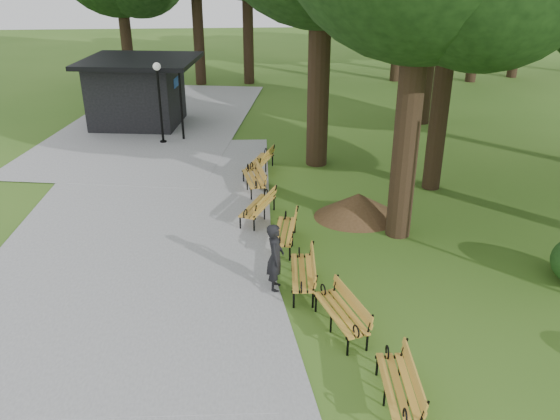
{
  "coord_description": "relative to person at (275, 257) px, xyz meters",
  "views": [
    {
      "loc": [
        -0.87,
        -12.81,
        7.54
      ],
      "look_at": [
        0.13,
        1.2,
        1.1
      ],
      "focal_mm": 36.59,
      "sensor_mm": 36.0,
      "label": 1
    }
  ],
  "objects": [
    {
      "name": "bench_3",
      "position": [
        0.4,
        2.18,
        -0.43
      ],
      "size": [
        0.96,
        1.98,
        0.88
      ],
      "primitive_type": null,
      "rotation": [
        0.0,
        0.0,
        -1.75
      ],
      "color": "gold",
      "rests_on": "ground"
    },
    {
      "name": "bench_4",
      "position": [
        -0.29,
        3.93,
        -0.43
      ],
      "size": [
        1.37,
        1.99,
        0.88
      ],
      "primitive_type": null,
      "rotation": [
        0.0,
        0.0,
        -2.0
      ],
      "color": "gold",
      "rests_on": "ground"
    },
    {
      "name": "dirt_mound",
      "position": [
        2.8,
        3.91,
        -0.48
      ],
      "size": [
        2.26,
        2.26,
        0.78
      ],
      "primitive_type": "cone",
      "color": "#47301C",
      "rests_on": "ground"
    },
    {
      "name": "ground",
      "position": [
        0.14,
        0.98,
        -0.87
      ],
      "size": [
        100.0,
        100.0,
        0.0
      ],
      "primitive_type": "plane",
      "color": "#365F1B",
      "rests_on": "ground"
    },
    {
      "name": "bench_2",
      "position": [
        0.65,
        -0.05,
        -0.43
      ],
      "size": [
        0.77,
        1.94,
        0.88
      ],
      "primitive_type": null,
      "rotation": [
        0.0,
        0.0,
        -1.64
      ],
      "color": "gold",
      "rests_on": "ground"
    },
    {
      "name": "person",
      "position": [
        0.0,
        0.0,
        0.0
      ],
      "size": [
        0.47,
        0.67,
        1.73
      ],
      "primitive_type": "imported",
      "rotation": [
        0.0,
        0.0,
        1.48
      ],
      "color": "black",
      "rests_on": "ground"
    },
    {
      "name": "bench_0",
      "position": [
        1.93,
        -4.08,
        -0.43
      ],
      "size": [
        0.76,
        1.94,
        0.88
      ],
      "primitive_type": null,
      "rotation": [
        0.0,
        0.0,
        -1.63
      ],
      "color": "gold",
      "rests_on": "ground"
    },
    {
      "name": "bench_6",
      "position": [
        -0.05,
        7.95,
        -0.43
      ],
      "size": [
        1.27,
        2.0,
        0.88
      ],
      "primitive_type": null,
      "rotation": [
        0.0,
        0.0,
        -1.93
      ],
      "color": "gold",
      "rests_on": "ground"
    },
    {
      "name": "bench_5",
      "position": [
        -0.35,
        6.24,
        -0.43
      ],
      "size": [
        0.91,
        1.97,
        0.88
      ],
      "primitive_type": null,
      "rotation": [
        0.0,
        0.0,
        -1.43
      ],
      "color": "gold",
      "rests_on": "ground"
    },
    {
      "name": "bench_1",
      "position": [
        1.29,
        -1.77,
        -0.43
      ],
      "size": [
        1.13,
        2.0,
        0.88
      ],
      "primitive_type": null,
      "rotation": [
        0.0,
        0.0,
        -1.3
      ],
      "color": "gold",
      "rests_on": "ground"
    },
    {
      "name": "kiosk",
      "position": [
        -5.47,
        14.67,
        0.69
      ],
      "size": [
        5.52,
        4.97,
        3.11
      ],
      "primitive_type": null,
      "rotation": [
        0.0,
        0.0,
        -0.14
      ],
      "color": "black",
      "rests_on": "ground"
    },
    {
      "name": "path",
      "position": [
        -3.86,
        3.98,
        -0.84
      ],
      "size": [
        12.0,
        38.0,
        0.06
      ],
      "primitive_type": "cube",
      "color": "gray",
      "rests_on": "ground"
    },
    {
      "name": "lamp_post",
      "position": [
        -4.04,
        11.79,
        1.55
      ],
      "size": [
        0.32,
        0.32,
        3.39
      ],
      "color": "black",
      "rests_on": "ground"
    }
  ]
}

